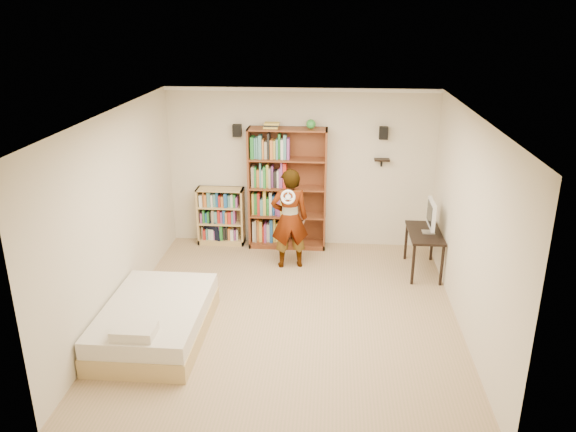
% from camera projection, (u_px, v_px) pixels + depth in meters
% --- Properties ---
extents(ground, '(4.50, 5.00, 0.01)m').
position_uv_depth(ground, '(289.00, 313.00, 7.63)').
color(ground, tan).
rests_on(ground, ground).
extents(room_shell, '(4.52, 5.02, 2.71)m').
position_uv_depth(room_shell, '(289.00, 189.00, 7.02)').
color(room_shell, beige).
rests_on(room_shell, ground).
extents(crown_molding, '(4.50, 5.00, 0.06)m').
position_uv_depth(crown_molding, '(289.00, 117.00, 6.71)').
color(crown_molding, white).
rests_on(crown_molding, room_shell).
extents(speaker_left, '(0.14, 0.12, 0.20)m').
position_uv_depth(speaker_left, '(237.00, 131.00, 9.26)').
color(speaker_left, black).
rests_on(speaker_left, room_shell).
extents(speaker_right, '(0.14, 0.12, 0.20)m').
position_uv_depth(speaker_right, '(384.00, 133.00, 9.08)').
color(speaker_right, black).
rests_on(speaker_right, room_shell).
extents(wall_shelf, '(0.25, 0.16, 0.02)m').
position_uv_depth(wall_shelf, '(382.00, 160.00, 9.25)').
color(wall_shelf, black).
rests_on(wall_shelf, room_shell).
extents(tall_bookshelf, '(1.31, 0.38, 2.07)m').
position_uv_depth(tall_bookshelf, '(287.00, 189.00, 9.45)').
color(tall_bookshelf, brown).
rests_on(tall_bookshelf, ground).
extents(low_bookshelf, '(0.80, 0.30, 1.00)m').
position_uv_depth(low_bookshelf, '(221.00, 216.00, 9.76)').
color(low_bookshelf, tan).
rests_on(low_bookshelf, ground).
extents(computer_desk, '(0.49, 0.98, 0.67)m').
position_uv_depth(computer_desk, '(423.00, 252.00, 8.73)').
color(computer_desk, black).
rests_on(computer_desk, ground).
extents(imac, '(0.17, 0.52, 0.51)m').
position_uv_depth(imac, '(430.00, 217.00, 8.49)').
color(imac, silver).
rests_on(imac, computer_desk).
extents(daybed, '(1.23, 1.89, 0.56)m').
position_uv_depth(daybed, '(155.00, 316.00, 7.00)').
color(daybed, beige).
rests_on(daybed, ground).
extents(person, '(0.66, 0.50, 1.61)m').
position_uv_depth(person, '(290.00, 219.00, 8.76)').
color(person, black).
rests_on(person, ground).
extents(wii_wheel, '(0.22, 0.08, 0.22)m').
position_uv_depth(wii_wheel, '(288.00, 197.00, 8.32)').
color(wii_wheel, silver).
rests_on(wii_wheel, person).
extents(navy_bag, '(0.36, 0.30, 0.41)m').
position_uv_depth(navy_bag, '(214.00, 232.00, 9.87)').
color(navy_bag, black).
rests_on(navy_bag, ground).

